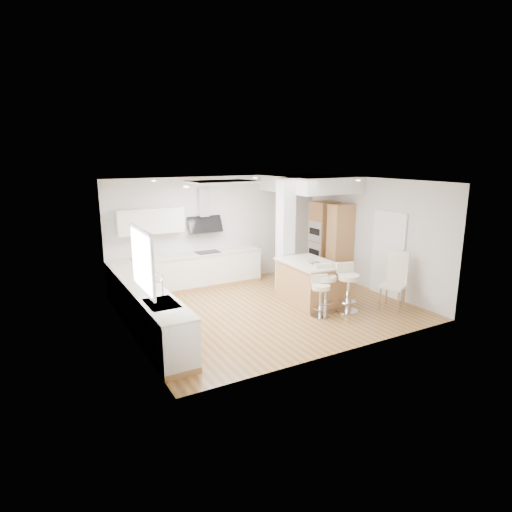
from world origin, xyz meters
TOP-DOWN VIEW (x-y plane):
  - ground at (0.00, 0.00)m, footprint 6.00×6.00m
  - ceiling at (0.00, 0.00)m, footprint 6.00×5.00m
  - wall_back at (0.00, 2.50)m, footprint 6.00×0.04m
  - wall_left at (-3.00, 0.00)m, footprint 0.04×5.00m
  - wall_right at (3.00, 0.00)m, footprint 0.04×5.00m
  - skylight at (-0.79, 0.60)m, footprint 4.10×2.10m
  - window_left at (-2.96, -0.90)m, footprint 0.06×1.28m
  - doorway_right at (2.97, -0.60)m, footprint 0.05×1.00m
  - counter_left at (-2.70, 0.23)m, footprint 0.63×4.50m
  - counter_back at (-0.91, 2.22)m, footprint 3.62×0.63m
  - pillar at (1.05, 0.95)m, footprint 0.35×0.35m
  - soffit at (2.10, 1.40)m, footprint 1.78×2.20m
  - oven_column at (2.68, 1.23)m, footprint 0.63×1.21m
  - peninsula at (1.08, -0.04)m, footprint 1.07×1.58m
  - bar_stool_a at (0.70, -0.96)m, footprint 0.53×0.53m
  - bar_stool_b at (0.97, -0.78)m, footprint 0.61×0.61m
  - bar_stool_c at (1.40, -1.00)m, footprint 0.57×0.57m
  - dining_chair at (2.50, -1.31)m, footprint 0.66×0.66m

SIDE VIEW (x-z plane):
  - ground at x=0.00m, z-range 0.00..0.00m
  - ceiling at x=0.00m, z-range -0.01..0.01m
  - counter_left at x=-2.70m, z-range -0.22..1.13m
  - peninsula at x=1.08m, z-range -0.03..0.98m
  - bar_stool_a at x=0.70m, z-range 0.06..0.95m
  - bar_stool_b at x=0.97m, z-range 0.06..1.11m
  - bar_stool_c at x=1.40m, z-range 0.07..1.13m
  - dining_chair at x=2.50m, z-range 0.04..1.32m
  - counter_back at x=-0.91m, z-range -0.55..1.95m
  - doorway_right at x=2.97m, z-range -0.05..2.05m
  - oven_column at x=2.68m, z-range 0.00..2.10m
  - wall_back at x=0.00m, z-range 0.00..2.80m
  - wall_left at x=-3.00m, z-range 0.00..2.80m
  - wall_right at x=3.00m, z-range 0.00..2.80m
  - pillar at x=1.05m, z-range 0.00..2.80m
  - window_left at x=-2.96m, z-range 1.16..2.23m
  - soffit at x=2.10m, z-range 2.40..2.80m
  - skylight at x=-0.79m, z-range 2.74..2.80m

